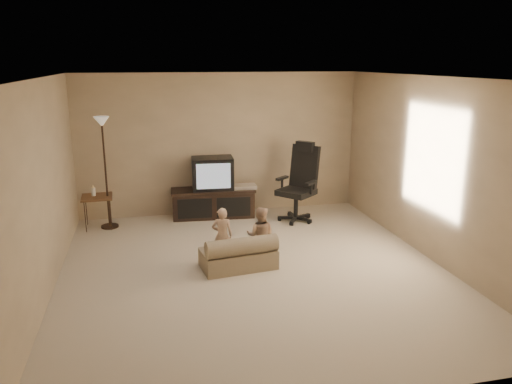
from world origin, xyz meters
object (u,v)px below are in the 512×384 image
tv_stand (213,192)px  toddler_right (260,236)px  side_table (97,197)px  toddler_left (222,235)px  child_sofa (239,255)px  office_chair (299,193)px  floor_lamp (104,148)px

tv_stand → toddler_right: bearing=-78.1°
tv_stand → side_table: bearing=-170.5°
tv_stand → toddler_left: tv_stand is taller
child_sofa → toddler_right: (0.32, 0.12, 0.21)m
side_table → child_sofa: 2.96m
tv_stand → child_sofa: tv_stand is taller
office_chair → toddler_right: (-1.09, -1.73, -0.09)m
tv_stand → toddler_left: (-0.18, -2.12, -0.05)m
toddler_left → toddler_right: size_ratio=0.98×
floor_lamp → child_sofa: 3.03m
office_chair → floor_lamp: (-3.19, 0.31, 0.86)m
side_table → floor_lamp: (0.18, -0.03, 0.82)m
side_table → floor_lamp: bearing=-10.1°
side_table → office_chair: bearing=-5.8°
tv_stand → side_table: 1.97m
office_chair → child_sofa: 2.34m
office_chair → side_table: office_chair is taller
tv_stand → child_sofa: bearing=-86.0°
floor_lamp → toddler_right: bearing=-44.2°
toddler_right → floor_lamp: bearing=-20.9°
office_chair → toddler_left: bearing=-85.6°
toddler_left → child_sofa: bearing=137.2°
office_chair → child_sofa: (-1.41, -1.85, -0.29)m
side_table → toddler_right: (2.28, -2.07, -0.12)m
toddler_left → tv_stand: bearing=-82.2°
side_table → child_sofa: size_ratio=0.71×
tv_stand → office_chair: (1.41, -0.53, 0.05)m
tv_stand → office_chair: office_chair is taller
office_chair → tv_stand: bearing=-151.2°
floor_lamp → toddler_left: bearing=-49.7°
side_table → floor_lamp: 0.84m
tv_stand → side_table: tv_stand is taller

